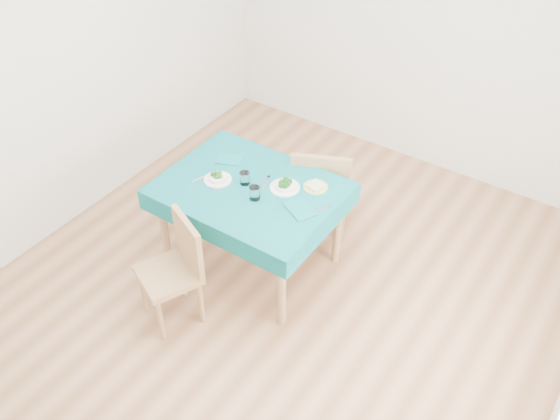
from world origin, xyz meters
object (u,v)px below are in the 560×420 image
Objects in this scene: table at (251,226)px; bowl_far at (285,185)px; side_plate at (316,187)px; bowl_near at (218,177)px; chair_near at (167,269)px; chair_far at (323,169)px.

bowl_far reaches higher than table.
bowl_near is at bearing -152.68° from side_plate.
chair_near is 1.53m from chair_far.
bowl_far is (0.01, -0.57, 0.21)m from chair_far.
chair_far is (0.21, 0.71, 0.21)m from table.
bowl_near is at bearing 122.58° from chair_near.
side_plate is at bearing 36.42° from bowl_far.
chair_near is 5.30× the size of side_plate.
chair_near is 4.38× the size of bowl_far.
chair_near is at bearing -100.59° from table.
side_plate is (0.19, -0.44, 0.18)m from chair_far.
side_plate is (0.64, 0.33, -0.03)m from bowl_near.
table is 0.48m from bowl_far.
chair_far is at bearing 90.94° from bowl_far.
chair_near is 1.03m from bowl_far.
bowl_near is 0.93× the size of bowl_far.
table is 0.48m from bowl_near.
chair_far is at bearing 73.67° from table.
chair_far is (0.35, 1.48, 0.10)m from chair_near.
chair_far is 0.61m from bowl_far.
side_plate is (0.18, 0.13, -0.03)m from bowl_far.
chair_near reaches higher than table.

